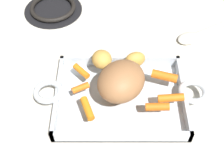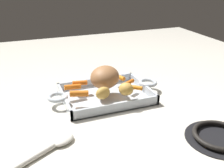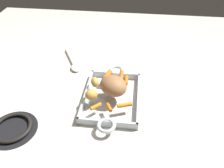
% 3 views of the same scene
% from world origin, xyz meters
% --- Properties ---
extents(ground_plane, '(1.96, 1.96, 0.00)m').
position_xyz_m(ground_plane, '(0.00, 0.00, 0.00)').
color(ground_plane, silver).
extents(roasting_dish, '(0.42, 0.23, 0.04)m').
position_xyz_m(roasting_dish, '(0.00, 0.00, 0.01)').
color(roasting_dish, silver).
rests_on(roasting_dish, ground_plane).
extents(pork_roast, '(0.15, 0.16, 0.08)m').
position_xyz_m(pork_roast, '(0.00, -0.01, 0.08)').
color(pork_roast, '#A36D43').
rests_on(pork_roast, roasting_dish).
extents(baby_carrot_southwest, '(0.04, 0.03, 0.02)m').
position_xyz_m(baby_carrot_southwest, '(-0.10, -0.00, 0.05)').
color(baby_carrot_southwest, orange).
rests_on(baby_carrot_southwest, roasting_dish).
extents(baby_carrot_center_left, '(0.07, 0.04, 0.02)m').
position_xyz_m(baby_carrot_center_left, '(0.11, 0.03, 0.05)').
color(baby_carrot_center_left, orange).
rests_on(baby_carrot_center_left, roasting_dish).
extents(baby_carrot_center_right, '(0.04, 0.06, 0.02)m').
position_xyz_m(baby_carrot_center_right, '(-0.08, -0.06, 0.05)').
color(baby_carrot_center_right, orange).
rests_on(baby_carrot_center_right, roasting_dish).
extents(baby_carrot_southeast, '(0.06, 0.02, 0.02)m').
position_xyz_m(baby_carrot_southeast, '(0.11, -0.03, 0.05)').
color(baby_carrot_southeast, orange).
rests_on(baby_carrot_southeast, roasting_dish).
extents(baby_carrot_short, '(0.05, 0.02, 0.02)m').
position_xyz_m(baby_carrot_short, '(0.08, -0.06, 0.05)').
color(baby_carrot_short, orange).
rests_on(baby_carrot_short, roasting_dish).
extents(baby_carrot_northwest, '(0.04, 0.04, 0.02)m').
position_xyz_m(baby_carrot_northwest, '(-0.10, 0.05, 0.05)').
color(baby_carrot_northwest, orange).
rests_on(baby_carrot_northwest, roasting_dish).
extents(potato_whole, '(0.07, 0.07, 0.04)m').
position_xyz_m(potato_whole, '(-0.05, 0.08, 0.06)').
color(potato_whole, gold).
rests_on(potato_whole, roasting_dish).
extents(potato_golden_small, '(0.06, 0.05, 0.04)m').
position_xyz_m(potato_golden_small, '(0.04, 0.08, 0.06)').
color(potato_golden_small, gold).
rests_on(potato_golden_small, roasting_dish).
extents(stove_burner_rear, '(0.18, 0.18, 0.02)m').
position_xyz_m(stove_burner_rear, '(-0.21, 0.35, 0.01)').
color(stove_burner_rear, black).
rests_on(stove_burner_rear, ground_plane).
extents(serving_spoon, '(0.22, 0.14, 0.02)m').
position_xyz_m(serving_spoon, '(0.24, 0.24, 0.01)').
color(serving_spoon, white).
rests_on(serving_spoon, ground_plane).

